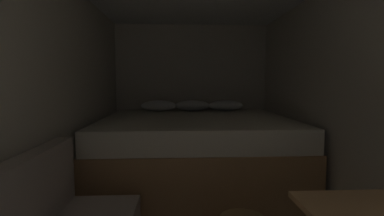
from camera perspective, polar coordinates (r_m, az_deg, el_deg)
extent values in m
cube|color=beige|center=(4.34, -0.13, 3.17)|extent=(2.43, 0.05, 2.10)
cube|color=beige|center=(2.22, -29.03, 0.44)|extent=(0.05, 4.64, 2.10)
cube|color=beige|center=(2.44, 32.22, 0.67)|extent=(0.05, 4.64, 2.10)
cube|color=#9E7247|center=(3.43, 0.75, -10.48)|extent=(2.21, 1.94, 0.56)
cube|color=beige|center=(3.34, 0.76, -3.92)|extent=(2.17, 1.90, 0.24)
ellipsoid|color=white|center=(4.08, -6.94, 0.48)|extent=(0.51, 0.31, 0.15)
ellipsoid|color=white|center=(4.13, 6.98, 0.54)|extent=(0.51, 0.31, 0.15)
ellipsoid|color=white|center=(4.07, 0.07, 0.52)|extent=(0.51, 0.31, 0.15)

